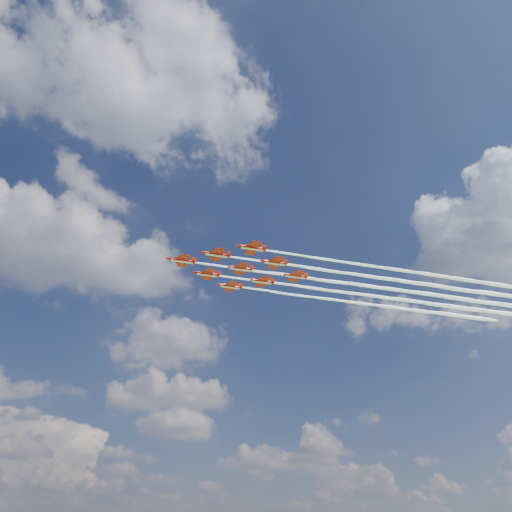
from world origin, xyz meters
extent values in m
cylinder|color=#B11409|center=(-13.14, -3.20, 84.25)|extent=(7.74, 1.32, 1.06)
cone|color=#B11409|center=(-17.95, -3.04, 84.25)|extent=(1.96, 1.12, 1.06)
cone|color=#B11409|center=(-8.61, -3.35, 84.25)|extent=(1.48, 1.01, 0.96)
ellipsoid|color=black|center=(-15.06, -3.14, 84.69)|extent=(2.03, 0.94, 0.69)
cube|color=#B11409|center=(-12.66, -3.22, 84.21)|extent=(3.38, 8.96, 0.13)
cube|color=#B11409|center=(-9.29, -3.33, 84.25)|extent=(1.46, 3.51, 0.12)
cube|color=#B11409|center=(-9.09, -3.34, 85.12)|extent=(1.55, 0.19, 1.73)
cube|color=white|center=(-13.14, -3.20, 83.77)|extent=(7.25, 1.11, 0.12)
cylinder|color=#B11409|center=(-3.35, -10.83, 84.25)|extent=(7.74, 1.32, 1.06)
cone|color=#B11409|center=(-8.17, -10.67, 84.25)|extent=(1.96, 1.12, 1.06)
cone|color=#B11409|center=(1.17, -10.98, 84.25)|extent=(1.48, 1.01, 0.96)
ellipsoid|color=black|center=(-5.28, -10.76, 84.69)|extent=(2.03, 0.94, 0.69)
cube|color=#B11409|center=(-2.87, -10.84, 84.21)|extent=(3.38, 8.96, 0.13)
cube|color=#B11409|center=(0.50, -10.96, 84.25)|extent=(1.46, 3.51, 0.12)
cube|color=#B11409|center=(0.69, -10.96, 85.12)|extent=(1.55, 0.19, 1.73)
cube|color=white|center=(-3.35, -10.83, 83.77)|extent=(7.25, 1.11, 0.12)
cylinder|color=#B11409|center=(-2.87, 3.76, 84.25)|extent=(7.74, 1.32, 1.06)
cone|color=#B11409|center=(-7.68, 3.92, 84.25)|extent=(1.96, 1.12, 1.06)
cone|color=#B11409|center=(1.66, 3.60, 84.25)|extent=(1.48, 1.01, 0.96)
ellipsoid|color=black|center=(-4.79, 3.82, 84.69)|extent=(2.03, 0.94, 0.69)
cube|color=#B11409|center=(-2.39, 3.74, 84.21)|extent=(3.38, 8.96, 0.13)
cube|color=#B11409|center=(0.98, 3.63, 84.25)|extent=(1.46, 3.51, 0.12)
cube|color=#B11409|center=(1.18, 3.62, 85.12)|extent=(1.55, 0.19, 1.73)
cube|color=white|center=(-2.87, 3.76, 83.77)|extent=(7.25, 1.11, 0.12)
cylinder|color=#B11409|center=(6.43, -18.45, 84.25)|extent=(7.74, 1.32, 1.06)
cone|color=#B11409|center=(1.62, -18.29, 84.25)|extent=(1.96, 1.12, 1.06)
cone|color=#B11409|center=(10.96, -18.60, 84.25)|extent=(1.48, 1.01, 0.96)
ellipsoid|color=black|center=(4.50, -18.39, 84.69)|extent=(2.03, 0.94, 0.69)
cube|color=#B11409|center=(6.91, -18.47, 84.21)|extent=(3.38, 8.96, 0.13)
cube|color=#B11409|center=(10.28, -18.58, 84.25)|extent=(1.46, 3.51, 0.12)
cube|color=#B11409|center=(10.47, -18.59, 85.12)|extent=(1.55, 0.19, 1.73)
cube|color=white|center=(6.43, -18.45, 83.77)|extent=(7.25, 1.11, 0.12)
cylinder|color=#B11409|center=(6.92, -3.87, 84.25)|extent=(7.74, 1.32, 1.06)
cone|color=#B11409|center=(2.10, -3.71, 84.25)|extent=(1.96, 1.12, 1.06)
cone|color=#B11409|center=(11.44, -4.02, 84.25)|extent=(1.48, 1.01, 0.96)
ellipsoid|color=black|center=(4.99, -3.81, 84.69)|extent=(2.03, 0.94, 0.69)
cube|color=#B11409|center=(7.40, -3.89, 84.21)|extent=(3.38, 8.96, 0.13)
cube|color=#B11409|center=(10.77, -4.00, 84.25)|extent=(1.46, 3.51, 0.12)
cube|color=#B11409|center=(10.96, -4.00, 85.12)|extent=(1.55, 0.19, 1.73)
cube|color=white|center=(6.92, -3.87, 83.77)|extent=(7.25, 1.11, 0.12)
cylinder|color=#B11409|center=(7.40, 10.71, 84.25)|extent=(7.74, 1.32, 1.06)
cone|color=#B11409|center=(2.59, 10.87, 84.25)|extent=(1.96, 1.12, 1.06)
cone|color=#B11409|center=(11.93, 10.56, 84.25)|extent=(1.48, 1.01, 0.96)
ellipsoid|color=black|center=(5.48, 10.78, 84.69)|extent=(2.03, 0.94, 0.69)
cube|color=#B11409|center=(7.88, 10.70, 84.21)|extent=(3.38, 8.96, 0.13)
cube|color=#B11409|center=(11.25, 10.58, 84.25)|extent=(1.46, 3.51, 0.12)
cube|color=#B11409|center=(11.45, 10.58, 85.12)|extent=(1.55, 0.19, 1.73)
cube|color=white|center=(7.40, 10.71, 83.77)|extent=(7.25, 1.11, 0.12)
cylinder|color=#B11409|center=(16.70, -11.50, 84.25)|extent=(7.74, 1.32, 1.06)
cone|color=#B11409|center=(11.89, -11.34, 84.25)|extent=(1.96, 1.12, 1.06)
cone|color=#B11409|center=(21.23, -11.65, 84.25)|extent=(1.48, 1.01, 0.96)
ellipsoid|color=black|center=(14.77, -11.43, 84.69)|extent=(2.03, 0.94, 0.69)
cube|color=#B11409|center=(17.18, -11.51, 84.21)|extent=(3.38, 8.96, 0.13)
cube|color=#B11409|center=(20.55, -11.62, 84.25)|extent=(1.46, 3.51, 0.12)
cube|color=#B11409|center=(20.74, -11.63, 85.12)|extent=(1.55, 0.19, 1.73)
cube|color=white|center=(16.70, -11.50, 83.77)|extent=(7.25, 1.11, 0.12)
cylinder|color=#B11409|center=(17.19, 3.09, 84.25)|extent=(7.74, 1.32, 1.06)
cone|color=#B11409|center=(12.37, 3.25, 84.25)|extent=(1.96, 1.12, 1.06)
cone|color=#B11409|center=(21.71, 2.94, 84.25)|extent=(1.48, 1.01, 0.96)
ellipsoid|color=black|center=(15.26, 3.15, 84.69)|extent=(2.03, 0.94, 0.69)
cube|color=#B11409|center=(17.67, 3.07, 84.21)|extent=(3.38, 8.96, 0.13)
cube|color=#B11409|center=(21.04, 2.96, 84.25)|extent=(1.46, 3.51, 0.12)
cube|color=#B11409|center=(21.23, 2.95, 85.12)|extent=(1.55, 0.19, 1.73)
cube|color=white|center=(17.19, 3.09, 83.77)|extent=(7.25, 1.11, 0.12)
cylinder|color=#B11409|center=(26.97, -4.54, 84.25)|extent=(7.74, 1.32, 1.06)
cone|color=#B11409|center=(22.16, -4.38, 84.25)|extent=(1.96, 1.12, 1.06)
cone|color=#B11409|center=(31.50, -4.69, 84.25)|extent=(1.48, 1.01, 0.96)
ellipsoid|color=black|center=(25.04, -4.47, 84.69)|extent=(2.03, 0.94, 0.69)
cube|color=#B11409|center=(27.45, -4.55, 84.21)|extent=(3.38, 8.96, 0.13)
cube|color=#B11409|center=(30.82, -4.67, 84.25)|extent=(1.46, 3.51, 0.12)
cube|color=#B11409|center=(31.01, -4.67, 85.12)|extent=(1.55, 0.19, 1.73)
cube|color=white|center=(26.97, -4.54, 83.77)|extent=(7.25, 1.11, 0.12)
camera|label=1|loc=(-35.50, -149.00, 4.00)|focal=35.00mm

